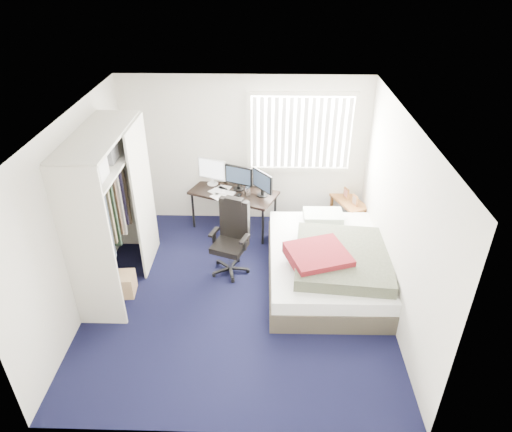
{
  "coord_description": "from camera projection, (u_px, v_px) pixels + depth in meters",
  "views": [
    {
      "loc": [
        0.37,
        -4.88,
        4.19
      ],
      "look_at": [
        0.22,
        0.4,
        1.03
      ],
      "focal_mm": 32.0,
      "sensor_mm": 36.0,
      "label": 1
    }
  ],
  "objects": [
    {
      "name": "window_assembly",
      "position": [
        301.0,
        133.0,
        7.25
      ],
      "size": [
        1.72,
        0.09,
        1.32
      ],
      "color": "white",
      "rests_on": "ground"
    },
    {
      "name": "bed",
      "position": [
        329.0,
        263.0,
        6.45
      ],
      "size": [
        1.69,
        2.24,
        0.73
      ],
      "color": "#3D372C",
      "rests_on": "ground"
    },
    {
      "name": "room_shell",
      "position": [
        237.0,
        199.0,
        5.57
      ],
      "size": [
        4.2,
        4.2,
        4.2
      ],
      "color": "silver",
      "rests_on": "ground"
    },
    {
      "name": "desk",
      "position": [
        234.0,
        189.0,
        7.48
      ],
      "size": [
        1.54,
        1.13,
        1.15
      ],
      "color": "black",
      "rests_on": "ground"
    },
    {
      "name": "closet",
      "position": [
        110.0,
        198.0,
        5.92
      ],
      "size": [
        0.64,
        1.84,
        2.22
      ],
      "color": "beige",
      "rests_on": "ground"
    },
    {
      "name": "nightstand",
      "position": [
        349.0,
        204.0,
        7.67
      ],
      "size": [
        0.61,
        0.79,
        0.67
      ],
      "color": "brown",
      "rests_on": "ground"
    },
    {
      "name": "footstool",
      "position": [
        231.0,
        234.0,
        7.34
      ],
      "size": [
        0.33,
        0.29,
        0.22
      ],
      "color": "white",
      "rests_on": "ground"
    },
    {
      "name": "pine_box",
      "position": [
        119.0,
        284.0,
        6.28
      ],
      "size": [
        0.44,
        0.34,
        0.31
      ],
      "primitive_type": "cube",
      "rotation": [
        0.0,
        0.0,
        0.08
      ],
      "color": "tan",
      "rests_on": "ground"
    },
    {
      "name": "ground",
      "position": [
        239.0,
        294.0,
        6.35
      ],
      "size": [
        4.2,
        4.2,
        0.0
      ],
      "primitive_type": "plane",
      "color": "black",
      "rests_on": "ground"
    },
    {
      "name": "office_chair",
      "position": [
        232.0,
        244.0,
        6.63
      ],
      "size": [
        0.68,
        0.68,
        1.13
      ],
      "color": "black",
      "rests_on": "ground"
    }
  ]
}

